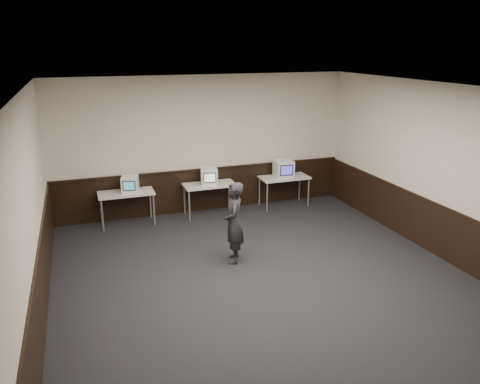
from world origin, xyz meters
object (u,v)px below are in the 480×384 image
at_px(desk_center, 210,187).
at_px(desk_right, 284,179).
at_px(emac_center, 209,176).
at_px(emac_right, 284,169).
at_px(emac_left, 130,184).
at_px(desk_left, 126,195).
at_px(person, 234,223).

relative_size(desk_center, desk_right, 1.00).
relative_size(emac_center, emac_right, 0.93).
xyz_separation_m(emac_left, emac_center, (1.79, 0.01, 0.01)).
bearing_deg(desk_center, desk_right, 0.00).
distance_m(desk_center, emac_center, 0.26).
distance_m(emac_left, emac_center, 1.79).
bearing_deg(desk_right, desk_left, 180.00).
xyz_separation_m(emac_center, person, (-0.24, -2.53, -0.18)).
bearing_deg(person, desk_left, -127.59).
relative_size(desk_left, emac_center, 2.59).
relative_size(desk_left, emac_left, 2.70).
bearing_deg(person, emac_left, -129.05).
bearing_deg(desk_center, emac_left, -179.52).
relative_size(emac_left, emac_center, 0.96).
bearing_deg(desk_left, desk_right, 0.00).
xyz_separation_m(emac_center, emac_right, (1.86, -0.04, 0.02)).
bearing_deg(desk_left, desk_center, 0.00).
xyz_separation_m(emac_right, person, (-2.10, -2.49, -0.21)).
bearing_deg(emac_right, emac_left, -175.02).
distance_m(desk_left, emac_center, 1.91).
height_order(desk_left, person, person).
bearing_deg(desk_right, emac_left, -179.77).
relative_size(desk_left, person, 0.79).
bearing_deg(person, emac_right, 159.18).
relative_size(desk_left, desk_right, 1.00).
height_order(desk_center, person, person).
height_order(emac_center, person, person).
relative_size(desk_center, person, 0.79).
relative_size(emac_left, emac_right, 0.90).
bearing_deg(emac_center, person, -84.54).
bearing_deg(emac_center, emac_left, -168.83).
bearing_deg(emac_left, emac_right, 12.69).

